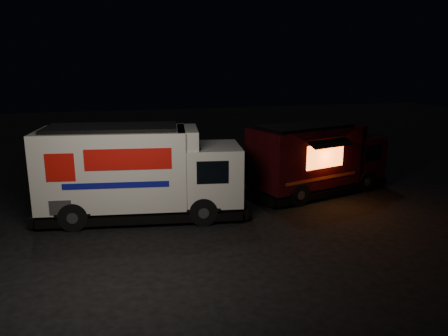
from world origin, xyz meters
TOP-DOWN VIEW (x-y plane):
  - ground at (0.00, 0.00)m, footprint 80.00×80.00m
  - white_truck at (-1.27, 1.84)m, footprint 7.90×3.71m
  - red_truck at (6.49, 3.06)m, footprint 7.02×4.15m

SIDE VIEW (x-z plane):
  - ground at x=0.00m, z-range 0.00..0.00m
  - red_truck at x=6.49m, z-range 0.00..3.07m
  - white_truck at x=-1.27m, z-range 0.00..3.44m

